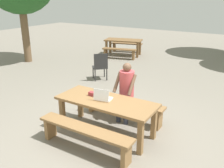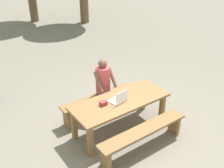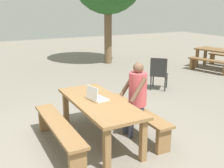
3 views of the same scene
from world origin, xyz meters
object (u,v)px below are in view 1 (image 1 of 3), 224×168
picnic_table_front (106,105)px  person_seated (126,88)px  small_pouch (92,94)px  plastic_chair (100,66)px  picnic_table_mid (123,42)px  laptop (103,97)px

picnic_table_front → person_seated: (0.07, 0.67, 0.15)m
small_pouch → picnic_table_front: bearing=-7.7°
plastic_chair → picnic_table_mid: plastic_chair is taller
plastic_chair → picnic_table_front: bearing=80.9°
small_pouch → plastic_chair: 3.07m
person_seated → picnic_table_mid: person_seated is taller
laptop → picnic_table_mid: 6.79m
picnic_table_front → picnic_table_mid: 6.79m
picnic_table_front → person_seated: size_ratio=1.51×
person_seated → small_pouch: bearing=-124.6°
picnic_table_mid → plastic_chair: bearing=-87.2°
small_pouch → picnic_table_mid: small_pouch is taller
small_pouch → picnic_table_mid: bearing=113.6°
laptop → plastic_chair: bearing=-65.1°
small_pouch → person_seated: 0.76m
plastic_chair → picnic_table_mid: bearing=-118.0°
laptop → person_seated: (0.13, 0.70, -0.01)m
small_pouch → plastic_chair: size_ratio=0.15×
small_pouch → plastic_chair: bearing=121.1°
picnic_table_front → small_pouch: bearing=172.3°
picnic_table_front → plastic_chair: bearing=126.0°
picnic_table_front → plastic_chair: size_ratio=2.20×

